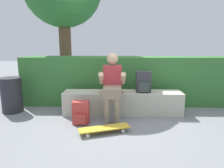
# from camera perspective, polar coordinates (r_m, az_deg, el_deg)

# --- Properties ---
(ground_plane) EXTENTS (24.00, 24.00, 0.00)m
(ground_plane) POSITION_cam_1_polar(r_m,az_deg,el_deg) (3.70, 3.12, -10.47)
(ground_plane) COLOR gray
(bench_main) EXTENTS (2.30, 0.43, 0.45)m
(bench_main) POSITION_cam_1_polar(r_m,az_deg,el_deg) (4.04, 2.94, -5.23)
(bench_main) COLOR #B2B19E
(bench_main) RESTS_ON ground
(person_skater) EXTENTS (0.49, 0.62, 1.20)m
(person_skater) POSITION_cam_1_polar(r_m,az_deg,el_deg) (3.73, 0.10, 0.07)
(person_skater) COLOR #B73338
(person_skater) RESTS_ON ground
(skateboard_near_person) EXTENTS (0.82, 0.44, 0.09)m
(skateboard_near_person) POSITION_cam_1_polar(r_m,az_deg,el_deg) (3.25, -2.13, -12.29)
(skateboard_near_person) COLOR gold
(skateboard_near_person) RESTS_ON ground
(backpack_on_bench) EXTENTS (0.28, 0.23, 0.40)m
(backpack_on_bench) POSITION_cam_1_polar(r_m,az_deg,el_deg) (3.96, 8.76, 0.52)
(backpack_on_bench) COLOR #333338
(backpack_on_bench) RESTS_ON bench_main
(backpack_on_ground) EXTENTS (0.28, 0.23, 0.40)m
(backpack_on_ground) POSITION_cam_1_polar(r_m,az_deg,el_deg) (3.60, -8.68, -7.96)
(backpack_on_ground) COLOR #B23833
(backpack_on_ground) RESTS_ON ground
(hedge_row) EXTENTS (5.16, 0.62, 1.08)m
(hedge_row) POSITION_cam_1_polar(r_m,az_deg,el_deg) (4.69, 7.15, 1.00)
(hedge_row) COLOR #336D31
(hedge_row) RESTS_ON ground
(trash_bin) EXTENTS (0.41, 0.41, 0.70)m
(trash_bin) POSITION_cam_1_polar(r_m,az_deg,el_deg) (4.58, -26.25, -2.75)
(trash_bin) COLOR #232328
(trash_bin) RESTS_ON ground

